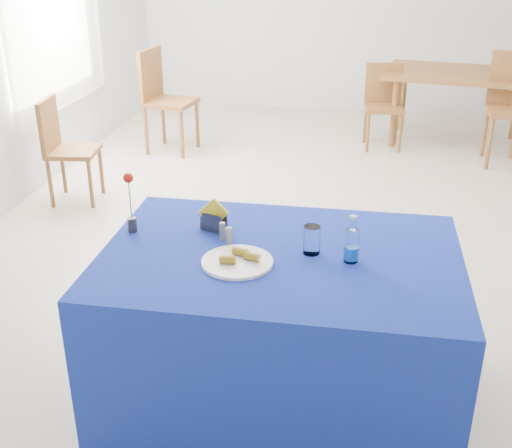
{
  "coord_description": "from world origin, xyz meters",
  "views": [
    {
      "loc": [
        0.27,
        -4.59,
        2.07
      ],
      "look_at": [
        -0.15,
        -2.12,
        0.92
      ],
      "focal_mm": 45.0,
      "sensor_mm": 36.0,
      "label": 1
    }
  ],
  "objects_px": {
    "chair_bg_left": "(384,100)",
    "chair_win_b": "(162,93)",
    "blue_table": "(279,326)",
    "oak_table": "(460,79)",
    "plate": "(237,262)",
    "chair_win_a": "(63,143)",
    "water_bottle": "(351,246)"
  },
  "relations": [
    {
      "from": "plate",
      "to": "blue_table",
      "type": "height_order",
      "value": "plate"
    },
    {
      "from": "water_bottle",
      "to": "chair_bg_left",
      "type": "relative_size",
      "value": 0.25
    },
    {
      "from": "plate",
      "to": "oak_table",
      "type": "bearing_deg",
      "value": 71.97
    },
    {
      "from": "chair_bg_left",
      "to": "chair_win_b",
      "type": "height_order",
      "value": "chair_win_b"
    },
    {
      "from": "blue_table",
      "to": "chair_bg_left",
      "type": "relative_size",
      "value": 1.89
    },
    {
      "from": "blue_table",
      "to": "chair_bg_left",
      "type": "distance_m",
      "value": 4.17
    },
    {
      "from": "blue_table",
      "to": "chair_bg_left",
      "type": "height_order",
      "value": "chair_bg_left"
    },
    {
      "from": "plate",
      "to": "chair_win_b",
      "type": "relative_size",
      "value": 0.31
    },
    {
      "from": "chair_bg_left",
      "to": "chair_win_b",
      "type": "distance_m",
      "value": 2.26
    },
    {
      "from": "chair_win_a",
      "to": "water_bottle",
      "type": "bearing_deg",
      "value": -139.62
    },
    {
      "from": "chair_bg_left",
      "to": "blue_table",
      "type": "bearing_deg",
      "value": -103.1
    },
    {
      "from": "plate",
      "to": "water_bottle",
      "type": "bearing_deg",
      "value": 12.38
    },
    {
      "from": "oak_table",
      "to": "chair_win_b",
      "type": "distance_m",
      "value": 3.07
    },
    {
      "from": "oak_table",
      "to": "blue_table",
      "type": "bearing_deg",
      "value": -106.45
    },
    {
      "from": "plate",
      "to": "oak_table",
      "type": "relative_size",
      "value": 0.19
    },
    {
      "from": "oak_table",
      "to": "chair_win_b",
      "type": "height_order",
      "value": "chair_win_b"
    },
    {
      "from": "plate",
      "to": "blue_table",
      "type": "bearing_deg",
      "value": 35.66
    },
    {
      "from": "plate",
      "to": "chair_win_b",
      "type": "height_order",
      "value": "chair_win_b"
    },
    {
      "from": "chair_bg_left",
      "to": "water_bottle",
      "type": "bearing_deg",
      "value": -98.83
    },
    {
      "from": "plate",
      "to": "water_bottle",
      "type": "relative_size",
      "value": 1.45
    },
    {
      "from": "plate",
      "to": "chair_bg_left",
      "type": "height_order",
      "value": "chair_bg_left"
    },
    {
      "from": "plate",
      "to": "oak_table",
      "type": "xyz_separation_m",
      "value": [
        1.46,
        4.49,
        -0.09
      ]
    },
    {
      "from": "chair_bg_left",
      "to": "chair_win_b",
      "type": "relative_size",
      "value": 0.83
    },
    {
      "from": "plate",
      "to": "chair_win_a",
      "type": "distance_m",
      "value": 2.98
    },
    {
      "from": "chair_win_a",
      "to": "chair_win_b",
      "type": "xyz_separation_m",
      "value": [
        0.39,
        1.45,
        0.09
      ]
    },
    {
      "from": "plate",
      "to": "chair_bg_left",
      "type": "xyz_separation_m",
      "value": [
        0.69,
        4.25,
        -0.28
      ]
    },
    {
      "from": "chair_win_b",
      "to": "chair_bg_left",
      "type": "bearing_deg",
      "value": -68.15
    },
    {
      "from": "blue_table",
      "to": "oak_table",
      "type": "xyz_separation_m",
      "value": [
        1.29,
        4.37,
        0.3
      ]
    },
    {
      "from": "water_bottle",
      "to": "chair_bg_left",
      "type": "bearing_deg",
      "value": 87.06
    },
    {
      "from": "blue_table",
      "to": "oak_table",
      "type": "distance_m",
      "value": 4.57
    },
    {
      "from": "chair_win_b",
      "to": "chair_win_a",
      "type": "bearing_deg",
      "value": 173.22
    },
    {
      "from": "oak_table",
      "to": "chair_bg_left",
      "type": "height_order",
      "value": "chair_bg_left"
    }
  ]
}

